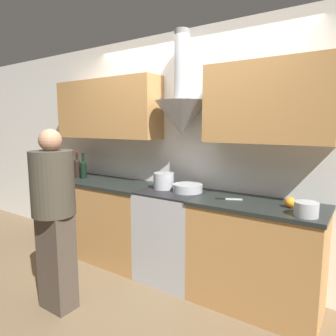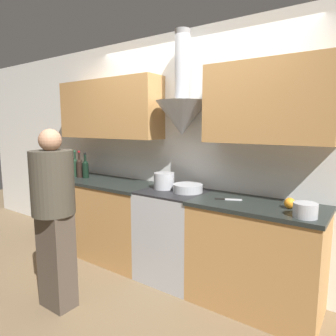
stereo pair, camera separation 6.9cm
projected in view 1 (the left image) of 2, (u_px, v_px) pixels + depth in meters
ground_plane at (154, 291)px, 2.92m from camera, size 12.00×12.00×0.00m
wall_back at (181, 138)px, 3.25m from camera, size 8.40×0.55×2.60m
counter_left at (101, 217)px, 3.72m from camera, size 1.51×0.62×0.94m
counter_right at (256, 254)px, 2.65m from camera, size 1.13×0.62×0.94m
stove_range at (173, 234)px, 3.14m from camera, size 0.64×0.60×0.94m
wine_bottle_0 at (63, 166)px, 3.99m from camera, size 0.07×0.07×0.33m
wine_bottle_1 at (69, 165)px, 3.94m from camera, size 0.08×0.08×0.35m
wine_bottle_2 at (73, 167)px, 3.87m from camera, size 0.07×0.07×0.35m
wine_bottle_3 at (77, 167)px, 3.83m from camera, size 0.08×0.08×0.34m
wine_bottle_4 at (83, 168)px, 3.79m from camera, size 0.08×0.08×0.32m
stock_pot at (164, 181)px, 3.16m from camera, size 0.22×0.22×0.17m
mixing_bowl at (188, 188)px, 3.02m from camera, size 0.30×0.30×0.08m
orange_fruit at (290, 202)px, 2.44m from camera, size 0.09×0.09×0.09m
saucepan at (306, 209)px, 2.21m from camera, size 0.17×0.17×0.11m
chefs_knife at (229, 199)px, 2.72m from camera, size 0.23×0.13×0.01m
person_foreground_left at (54, 213)px, 2.55m from camera, size 0.36×0.36×1.58m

